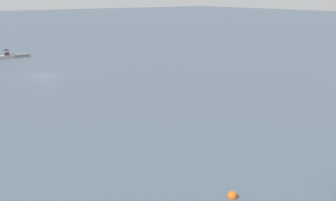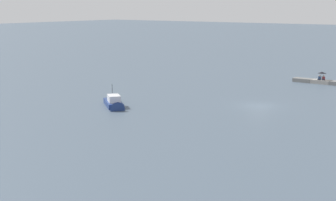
% 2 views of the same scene
% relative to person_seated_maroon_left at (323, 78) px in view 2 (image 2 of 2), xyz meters
% --- Properties ---
extents(ground_plane, '(500.00, 500.00, 0.00)m').
position_rel_person_seated_maroon_left_xyz_m(ground_plane, '(0.35, 21.27, -0.84)').
color(ground_plane, '#475666').
extents(seawall_pier, '(8.64, 1.51, 0.59)m').
position_rel_person_seated_maroon_left_xyz_m(seawall_pier, '(0.35, -0.00, -0.55)').
color(seawall_pier, slate).
rests_on(seawall_pier, ground_plane).
extents(person_seated_maroon_left, '(0.42, 0.62, 0.73)m').
position_rel_person_seated_maroon_left_xyz_m(person_seated_maroon_left, '(0.00, 0.00, 0.00)').
color(person_seated_maroon_left, '#1E2333').
rests_on(person_seated_maroon_left, seawall_pier).
extents(person_seated_blue_right, '(0.42, 0.62, 0.73)m').
position_rel_person_seated_maroon_left_xyz_m(person_seated_blue_right, '(0.56, 0.16, 0.00)').
color(person_seated_blue_right, '#1E2333').
rests_on(person_seated_blue_right, seawall_pier).
extents(umbrella_open_black, '(1.31, 1.31, 1.28)m').
position_rel_person_seated_maroon_left_xyz_m(umbrella_open_black, '(0.29, -0.05, 0.86)').
color(umbrella_open_black, black).
rests_on(umbrella_open_black, seawall_pier).
extents(motorboat_navy_near, '(5.44, 4.88, 3.15)m').
position_rel_person_seated_maroon_left_xyz_m(motorboat_navy_near, '(13.56, 32.12, -0.51)').
color(motorboat_navy_near, navy).
rests_on(motorboat_navy_near, ground_plane).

